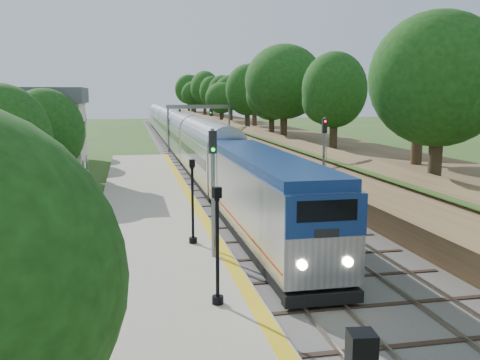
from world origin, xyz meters
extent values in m
plane|color=#2D4C19|center=(0.00, 0.00, 0.00)|extent=(320.00, 320.00, 0.00)
cube|color=#4C4944|center=(2.00, 60.00, 0.06)|extent=(9.50, 170.00, 0.12)
cube|color=gray|center=(-0.72, 60.00, 0.20)|extent=(0.08, 170.00, 0.16)
cube|color=gray|center=(0.72, 60.00, 0.20)|extent=(0.08, 170.00, 0.16)
cube|color=gray|center=(3.28, 60.00, 0.20)|extent=(0.08, 170.00, 0.16)
cube|color=gray|center=(4.72, 60.00, 0.20)|extent=(0.08, 170.00, 0.16)
cube|color=#AB9E89|center=(-5.20, 16.00, 0.19)|extent=(6.40, 68.00, 0.38)
cube|color=gold|center=(-2.35, 16.00, 0.39)|extent=(0.55, 68.00, 0.01)
cube|color=brown|center=(11.50, 60.00, 1.50)|extent=(9.00, 170.00, 3.00)
cube|color=brown|center=(7.60, 60.00, 1.30)|extent=(4.47, 170.00, 4.54)
cylinder|color=#332316|center=(10.00, 10.00, 4.31)|extent=(0.60, 0.60, 2.62)
sphere|color=#16380F|center=(10.00, 10.00, 7.88)|extent=(5.70, 5.70, 5.70)
cylinder|color=#332316|center=(10.00, 60.00, 4.31)|extent=(0.60, 0.60, 2.62)
sphere|color=#16380F|center=(10.00, 60.00, 7.88)|extent=(5.70, 5.70, 5.70)
cylinder|color=#332316|center=(10.00, 110.00, 4.31)|extent=(0.60, 0.60, 2.62)
sphere|color=#16380F|center=(10.00, 110.00, 7.88)|extent=(5.70, 5.70, 5.70)
cube|color=beige|center=(-14.00, 30.00, 3.40)|extent=(8.00, 6.00, 6.80)
cube|color=#53555A|center=(-14.00, 30.00, 7.40)|extent=(8.60, 6.60, 1.20)
cube|color=black|center=(-9.99, 28.20, 1.80)|extent=(0.05, 1.10, 1.30)
cube|color=black|center=(-9.99, 31.80, 1.80)|extent=(0.05, 1.10, 1.30)
cube|color=black|center=(-9.99, 28.20, 4.60)|extent=(0.05, 1.10, 1.30)
cube|color=black|center=(-9.99, 31.80, 4.60)|extent=(0.05, 1.10, 1.30)
cylinder|color=slate|center=(-1.50, 55.00, 3.10)|extent=(0.24, 0.24, 6.20)
cylinder|color=slate|center=(6.50, 55.00, 3.10)|extent=(0.24, 0.24, 6.20)
cube|color=slate|center=(2.50, 55.00, 5.95)|extent=(8.40, 0.25, 0.50)
cube|color=black|center=(0.00, 54.85, 5.20)|extent=(0.30, 0.20, 0.90)
cube|color=black|center=(4.00, 54.85, 5.20)|extent=(0.30, 0.20, 0.90)
cylinder|color=#332316|center=(-12.00, 26.00, 1.22)|extent=(0.60, 0.60, 2.45)
sphere|color=#16380F|center=(-12.00, 26.00, 4.55)|extent=(5.32, 5.32, 5.32)
cylinder|color=#332316|center=(-12.00, 42.00, 1.22)|extent=(0.60, 0.60, 2.45)
sphere|color=#16380F|center=(-12.00, 42.00, 4.55)|extent=(5.32, 5.32, 5.32)
cube|color=black|center=(0.00, 10.73, 0.57)|extent=(2.66, 16.67, 0.58)
cube|color=#B7BAC1|center=(0.00, 10.73, 2.50)|extent=(2.89, 17.37, 3.28)
cube|color=navy|center=(0.00, 10.73, 4.35)|extent=(2.78, 16.67, 0.42)
cube|color=navy|center=(0.00, 2.02, 3.42)|extent=(2.87, 0.10, 1.45)
cube|color=black|center=(0.00, 1.98, 3.61)|extent=(2.12, 0.06, 0.72)
cube|color=#9C220F|center=(0.00, 10.73, 1.39)|extent=(2.91, 17.02, 0.10)
cube|color=#B7BAC1|center=(0.00, 29.66, 2.16)|extent=(2.89, 19.30, 3.76)
cube|color=#B7BAC1|center=(0.00, 49.56, 2.16)|extent=(2.89, 19.30, 3.76)
cube|color=#B7BAC1|center=(0.00, 69.46, 2.16)|extent=(2.89, 19.30, 3.76)
cube|color=#B7BAC1|center=(0.00, 89.35, 2.16)|extent=(2.89, 19.30, 3.76)
cube|color=#B7BAC1|center=(0.00, 109.25, 2.16)|extent=(2.89, 19.30, 3.76)
cube|color=black|center=(-3.99, -9.47, 4.71)|extent=(0.32, 0.32, 0.41)
cube|color=silver|center=(-3.99, -9.47, 4.71)|extent=(0.23, 0.23, 0.31)
cylinder|color=black|center=(-3.59, 2.67, 0.52)|extent=(0.40, 0.40, 0.27)
cylinder|color=black|center=(-3.59, 2.67, 2.28)|extent=(0.13, 0.13, 3.54)
cube|color=black|center=(-3.59, 2.67, 4.23)|extent=(0.30, 0.30, 0.36)
cube|color=silver|center=(-3.59, 2.67, 4.23)|extent=(0.22, 0.22, 0.27)
cylinder|color=black|center=(-3.53, 10.40, 0.52)|extent=(0.40, 0.40, 0.27)
cylinder|color=black|center=(-3.53, 10.40, 2.29)|extent=(0.13, 0.13, 3.55)
cube|color=black|center=(-3.53, 10.40, 4.25)|extent=(0.26, 0.26, 0.36)
cube|color=silver|center=(-3.53, 10.40, 4.25)|extent=(0.18, 0.18, 0.27)
cylinder|color=slate|center=(-2.90, 8.09, 3.20)|extent=(0.17, 0.17, 5.63)
cube|color=black|center=(-2.90, 8.09, 5.43)|extent=(0.33, 0.21, 0.97)
cylinder|color=#0CE526|center=(-2.90, 7.96, 5.43)|extent=(0.16, 0.06, 0.16)
cylinder|color=slate|center=(6.20, 18.92, 3.05)|extent=(0.17, 0.17, 5.86)
cube|color=black|center=(6.20, 18.92, 5.42)|extent=(0.32, 0.21, 0.95)
cylinder|color=#FF0C0C|center=(6.20, 18.80, 5.42)|extent=(0.15, 0.06, 0.15)
camera|label=1|loc=(-6.34, -14.44, 7.40)|focal=40.00mm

